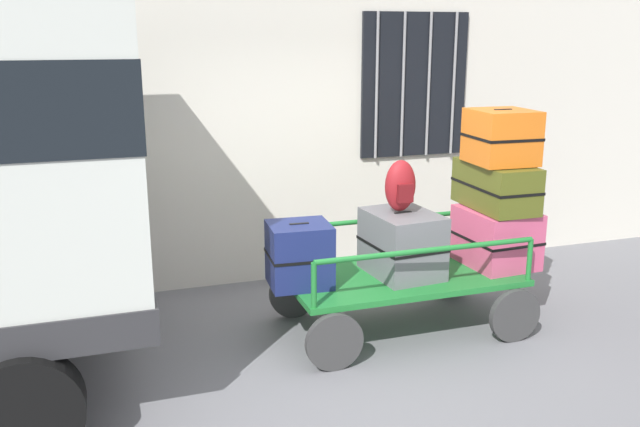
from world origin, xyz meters
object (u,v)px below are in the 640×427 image
suitcase_center_middle (496,186)px  suitcase_center_top (501,137)px  suitcase_midleft_bottom (402,244)px  backpack (400,186)px  suitcase_left_bottom (299,255)px  luggage_cart (400,285)px  suitcase_center_bottom (496,237)px

suitcase_center_middle → suitcase_center_top: size_ratio=1.49×
suitcase_midleft_bottom → backpack: backpack is taller
suitcase_midleft_bottom → suitcase_left_bottom: bearing=178.5°
suitcase_center_top → suitcase_left_bottom: bearing=179.1°
suitcase_center_middle → suitcase_midleft_bottom: bearing=-178.1°
luggage_cart → backpack: bearing=113.9°
suitcase_center_middle → suitcase_center_bottom: bearing=-90.0°
backpack → suitcase_center_top: bearing=-2.5°
luggage_cart → suitcase_center_middle: 1.23m
luggage_cart → suitcase_midleft_bottom: (0.00, -0.00, 0.38)m
suitcase_midleft_bottom → suitcase_center_middle: suitcase_center_middle is taller
suitcase_center_top → backpack: suitcase_center_top is taller
backpack → suitcase_center_bottom: bearing=-3.8°
suitcase_center_bottom → suitcase_midleft_bottom: bearing=178.3°
suitcase_midleft_bottom → backpack: bearing=111.5°
suitcase_midleft_bottom → suitcase_center_bottom: 0.91m
suitcase_left_bottom → suitcase_midleft_bottom: suitcase_midleft_bottom is taller
suitcase_center_bottom → backpack: bearing=176.2°
luggage_cart → suitcase_center_top: (0.91, -0.01, 1.26)m
suitcase_center_top → suitcase_center_bottom: bearing=-90.0°
luggage_cart → suitcase_center_bottom: size_ratio=2.93×
luggage_cart → suitcase_center_middle: size_ratio=2.46×
suitcase_center_middle → luggage_cart: bearing=-178.3°
suitcase_center_bottom → backpack: size_ratio=1.61×
luggage_cart → suitcase_midleft_bottom: size_ratio=2.85×
suitcase_center_middle → backpack: 0.93m
backpack → suitcase_midleft_bottom: bearing=-68.5°
suitcase_left_bottom → suitcase_midleft_bottom: size_ratio=0.74×
luggage_cart → suitcase_left_bottom: (-0.91, 0.02, 0.37)m
backpack → suitcase_center_middle: bearing=-0.3°
luggage_cart → suitcase_center_bottom: bearing=-1.9°
luggage_cart → suitcase_midleft_bottom: 0.38m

